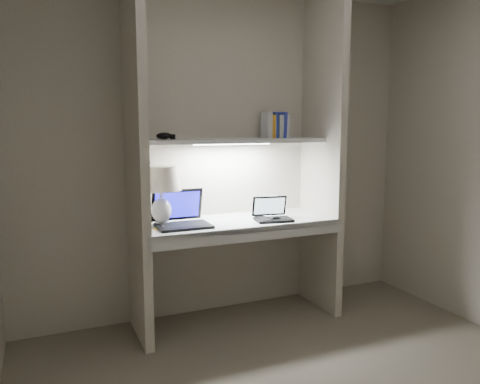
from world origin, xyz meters
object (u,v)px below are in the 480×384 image
laptop_main (181,218)px  speaker (272,205)px  book_row (275,126)px  table_lamp (161,185)px  laptop_netbook (272,215)px

laptop_main → speaker: (0.79, 0.15, 0.01)m
laptop_main → book_row: 1.06m
speaker → table_lamp: bearing=171.0°
laptop_netbook → book_row: size_ratio=1.47×
table_lamp → laptop_main: 0.26m
laptop_main → laptop_netbook: (0.67, -0.08, -0.02)m
speaker → book_row: 0.62m
laptop_netbook → speaker: 0.26m
table_lamp → laptop_netbook: (0.79, -0.15, -0.24)m
laptop_netbook → speaker: (0.12, 0.23, 0.03)m
laptop_main → speaker: bearing=11.2°
table_lamp → book_row: (0.95, 0.11, 0.41)m
book_row → laptop_main: bearing=-167.5°
laptop_main → book_row: (0.83, 0.18, 0.63)m
laptop_main → book_row: size_ratio=1.83×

